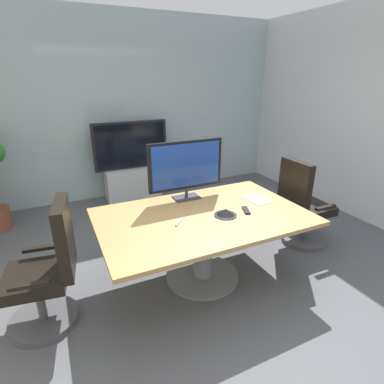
# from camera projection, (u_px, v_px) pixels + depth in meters

# --- Properties ---
(ground_plane) EXTENTS (6.90, 6.90, 0.00)m
(ground_plane) POSITION_uv_depth(u_px,v_px,m) (207.00, 286.00, 3.07)
(ground_plane) COLOR #515459
(wall_back_glass_partition) EXTENTS (5.61, 0.10, 2.94)m
(wall_back_glass_partition) POSITION_uv_depth(u_px,v_px,m) (125.00, 108.00, 5.02)
(wall_back_glass_partition) COLOR #9EB2B7
(wall_back_glass_partition) RESTS_ON ground
(conference_table) EXTENTS (2.01, 1.27, 0.72)m
(conference_table) POSITION_uv_depth(u_px,v_px,m) (203.00, 230.00, 3.01)
(conference_table) COLOR #B2894C
(conference_table) RESTS_ON ground
(office_chair_left) EXTENTS (0.62, 0.60, 1.09)m
(office_chair_left) POSITION_uv_depth(u_px,v_px,m) (48.00, 276.00, 2.48)
(office_chair_left) COLOR #4C4C51
(office_chair_left) RESTS_ON ground
(office_chair_right) EXTENTS (0.60, 0.57, 1.09)m
(office_chair_right) POSITION_uv_depth(u_px,v_px,m) (302.00, 210.00, 3.70)
(office_chair_right) COLOR #4C4C51
(office_chair_right) RESTS_ON ground
(tv_monitor) EXTENTS (0.84, 0.18, 0.64)m
(tv_monitor) POSITION_uv_depth(u_px,v_px,m) (186.00, 167.00, 3.22)
(tv_monitor) COLOR #333338
(tv_monitor) RESTS_ON conference_table
(wall_display_unit) EXTENTS (1.20, 0.36, 1.31)m
(wall_display_unit) POSITION_uv_depth(u_px,v_px,m) (133.00, 174.00, 5.08)
(wall_display_unit) COLOR #B7BABC
(wall_display_unit) RESTS_ON ground
(conference_phone) EXTENTS (0.22, 0.22, 0.07)m
(conference_phone) POSITION_uv_depth(u_px,v_px,m) (226.00, 213.00, 2.93)
(conference_phone) COLOR black
(conference_phone) RESTS_ON conference_table
(remote_control) EXTENTS (0.11, 0.18, 0.02)m
(remote_control) POSITION_uv_depth(u_px,v_px,m) (246.00, 210.00, 3.03)
(remote_control) COLOR black
(remote_control) RESTS_ON conference_table
(whiteboard_marker) EXTENTS (0.10, 0.11, 0.02)m
(whiteboard_marker) POSITION_uv_depth(u_px,v_px,m) (179.00, 222.00, 2.78)
(whiteboard_marker) COLOR silver
(whiteboard_marker) RESTS_ON conference_table
(paper_notepad) EXTENTS (0.22, 0.31, 0.01)m
(paper_notepad) POSITION_uv_depth(u_px,v_px,m) (257.00, 199.00, 3.31)
(paper_notepad) COLOR white
(paper_notepad) RESTS_ON conference_table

